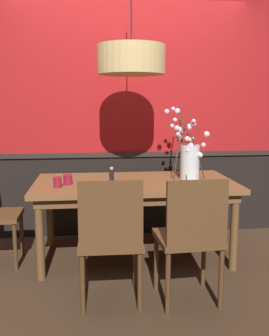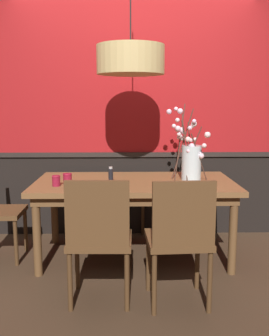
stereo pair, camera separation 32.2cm
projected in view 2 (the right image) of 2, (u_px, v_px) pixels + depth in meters
The scene contains 12 objects.
ground_plane at pixel (134, 256), 3.67m from camera, with size 24.00×24.00×0.00m, color #422D1E.
back_wall at pixel (133, 110), 4.17m from camera, with size 5.25×0.14×2.76m.
dining_table at pixel (134, 190), 3.57m from camera, with size 1.82×0.96×0.73m.
chair_near_side_left at pixel (99, 234), 2.72m from camera, with size 0.46×0.41×0.94m.
chair_far_side_right at pixel (159, 184), 4.47m from camera, with size 0.46×0.43×0.91m.
chair_far_side_left at pixel (110, 183), 4.48m from camera, with size 0.47×0.45×0.94m.
chair_near_side_right at pixel (180, 235), 2.69m from camera, with size 0.47×0.44×0.94m.
vase_with_blossoms at pixel (191, 159), 3.58m from camera, with size 0.38×0.39×0.70m.
candle_holder_nearer_center at pixel (56, 181), 3.33m from camera, with size 0.07×0.07×0.09m.
candle_holder_nearer_edge at pixel (67, 178), 3.44m from camera, with size 0.08×0.08×0.09m.
condiment_bottle at pixel (111, 175), 3.46m from camera, with size 0.04×0.04×0.15m.
pendant_lamp at pixel (131, 60), 3.31m from camera, with size 0.59×0.59×1.08m.
Camera 2 is at (-0.07, -3.49, 1.44)m, focal length 41.26 mm.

